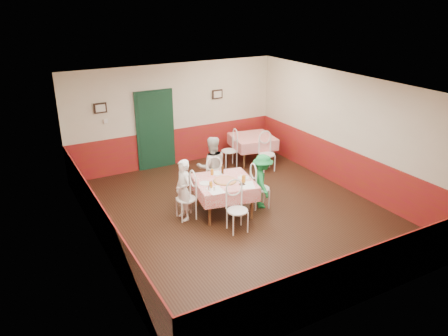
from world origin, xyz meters
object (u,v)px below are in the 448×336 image
second_table (252,149)px  beer_bottle (222,169)px  chair_near (237,211)px  glass_c (212,172)px  chair_left (186,199)px  chair_second_b (267,155)px  glass_a (211,185)px  main_table (224,197)px  wallet (242,184)px  pizza (225,181)px  chair_far (213,179)px  diner_left (183,190)px  chair_right (260,188)px  chair_second_a (229,151)px  diner_right (262,181)px  diner_far (212,167)px  glass_b (244,179)px

second_table → beer_bottle: bearing=-135.9°
chair_near → glass_c: size_ratio=7.00×
chair_left → chair_second_b: (3.05, 1.44, 0.00)m
glass_a → chair_near: bearing=-67.2°
main_table → wallet: size_ratio=11.09×
chair_left → pizza: (0.84, -0.20, 0.33)m
main_table → chair_second_b: (2.21, 1.60, 0.08)m
chair_far → diner_left: bearing=47.8°
glass_c → beer_bottle: size_ratio=0.61×
chair_left → chair_far: size_ratio=1.00×
chair_left → chair_right: 1.70m
chair_second_a → diner_right: 2.58m
chair_far → chair_near: same height
second_table → beer_bottle: beer_bottle is taller
chair_near → glass_a: size_ratio=7.00×
main_table → chair_second_a: size_ratio=1.36×
beer_bottle → diner_far: diner_far is taller
diner_far → beer_bottle: bearing=105.3°
glass_a → beer_bottle: size_ratio=0.61×
chair_right → chair_near: size_ratio=1.00×
second_table → glass_c: (-2.29, -1.94, 0.45)m
chair_far → diner_far: size_ratio=0.61×
chair_second_a → diner_left: 3.22m
second_table → glass_b: glass_b is taller
glass_b → diner_left: diner_left is taller
chair_right → glass_a: size_ratio=7.00×
glass_c → diner_right: size_ratio=0.10×
chair_right → chair_second_a: size_ratio=1.00×
glass_b → wallet: size_ratio=1.38×
main_table → glass_b: size_ratio=8.02×
pizza → glass_c: bearing=99.8°
glass_c → beer_bottle: 0.24m
chair_second_a → glass_b: (-1.14, -2.63, 0.39)m
glass_b → glass_a: bearing=173.4°
chair_second_a → chair_far: bearing=-31.9°
chair_right → chair_second_b: 2.23m
chair_right → diner_left: (-1.72, 0.32, 0.22)m
main_table → chair_second_b: size_ratio=1.36×
diner_left → diner_right: 1.80m
chair_second_a → diner_left: (-2.35, -2.18, 0.22)m
pizza → second_table: bearing=47.2°
chair_second_b → pizza: bearing=-134.4°
main_table → wallet: bearing=-58.6°
glass_a → diner_right: bearing=1.6°
chair_second_b → pizza: 2.78m
glass_a → chair_far: bearing=61.0°
pizza → diner_left: (-0.89, 0.21, -0.11)m
chair_left → glass_a: chair_left is taller
chair_far → chair_second_a: same height
wallet → diner_far: diner_far is taller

